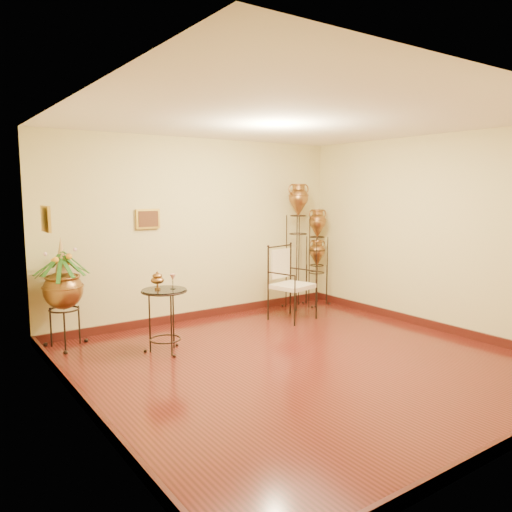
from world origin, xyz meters
TOP-DOWN VIEW (x-y plane):
  - ground at (0.00, 0.00)m, footprint 5.00×5.00m
  - room_shell at (-0.01, 0.01)m, footprint 5.02×5.02m
  - amphora_tall at (1.71, 2.15)m, footprint 0.46×0.46m
  - amphora_mid at (2.15, 2.15)m, footprint 0.49×0.49m
  - amphora_short at (2.15, 2.15)m, footprint 0.39×0.39m
  - planter_urn at (-2.15, 2.15)m, footprint 1.01×1.01m
  - armchair at (1.14, 1.57)m, footprint 0.77×0.74m
  - side_table at (-1.17, 1.25)m, footprint 0.56×0.56m

SIDE VIEW (x-z plane):
  - ground at x=0.00m, z-range 0.00..0.00m
  - side_table at x=-1.17m, z-range -0.09..0.92m
  - amphora_short at x=2.15m, z-range 0.00..1.16m
  - armchair at x=1.14m, z-range 0.00..1.16m
  - planter_urn at x=-2.15m, z-range 0.09..1.54m
  - amphora_mid at x=2.15m, z-range 0.01..1.71m
  - amphora_tall at x=1.71m, z-range 0.02..2.17m
  - room_shell at x=-0.01m, z-range 0.33..3.14m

